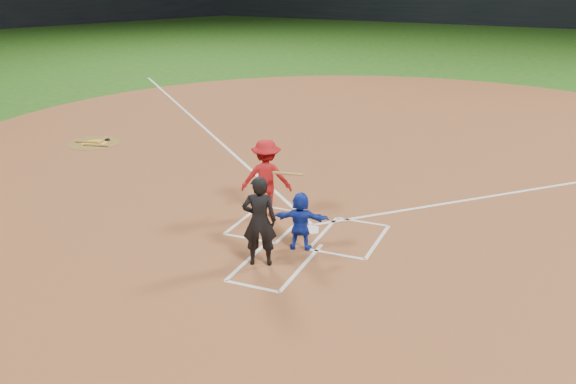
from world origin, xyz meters
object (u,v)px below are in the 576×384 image
at_px(home_plate, 308,230).
at_px(on_deck_circle, 94,143).
at_px(umpire, 259,221).
at_px(batter_at_plate, 266,178).
at_px(catcher, 301,221).

relative_size(home_plate, on_deck_circle, 0.35).
height_order(umpire, batter_at_plate, umpire).
bearing_deg(on_deck_circle, batter_at_plate, -23.63).
relative_size(on_deck_circle, catcher, 1.39).
bearing_deg(on_deck_circle, umpire, -33.51).
height_order(home_plate, batter_at_plate, batter_at_plate).
relative_size(home_plate, catcher, 0.49).
xyz_separation_m(home_plate, on_deck_circle, (-8.91, 3.83, -0.00)).
xyz_separation_m(on_deck_circle, batter_at_plate, (7.70, -3.37, 0.90)).
height_order(home_plate, on_deck_circle, home_plate).
height_order(on_deck_circle, catcher, catcher).
distance_m(home_plate, on_deck_circle, 9.70).
bearing_deg(catcher, batter_at_plate, -57.96).
xyz_separation_m(home_plate, catcher, (0.21, -0.94, 0.61)).
relative_size(catcher, umpire, 0.68).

